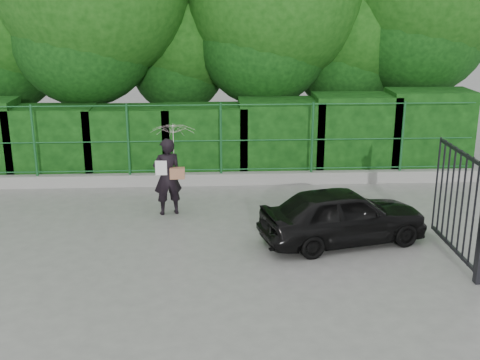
{
  "coord_description": "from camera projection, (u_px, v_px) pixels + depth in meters",
  "views": [
    {
      "loc": [
        0.15,
        -10.13,
        4.63
      ],
      "look_at": [
        0.72,
        1.3,
        1.1
      ],
      "focal_mm": 45.0,
      "sensor_mm": 36.0,
      "label": 1
    }
  ],
  "objects": [
    {
      "name": "woman",
      "position": [
        171.0,
        155.0,
        12.95
      ],
      "size": [
        0.99,
        0.98,
        2.02
      ],
      "color": "black",
      "rests_on": "ground"
    },
    {
      "name": "kerb",
      "position": [
        206.0,
        179.0,
        15.28
      ],
      "size": [
        14.0,
        0.25,
        0.3
      ],
      "primitive_type": "cube",
      "color": "#9E9E99",
      "rests_on": "ground"
    },
    {
      "name": "car",
      "position": [
        343.0,
        215.0,
        11.63
      ],
      "size": [
        3.47,
        2.04,
        1.11
      ],
      "primitive_type": "imported",
      "rotation": [
        0.0,
        0.0,
        1.81
      ],
      "color": "black",
      "rests_on": "ground"
    },
    {
      "name": "ground",
      "position": [
        205.0,
        259.0,
        11.03
      ],
      "size": [
        80.0,
        80.0,
        0.0
      ],
      "primitive_type": "plane",
      "color": "gray"
    },
    {
      "name": "gate",
      "position": [
        474.0,
        207.0,
        10.2
      ],
      "size": [
        0.22,
        2.33,
        2.36
      ],
      "color": "black",
      "rests_on": "ground"
    },
    {
      "name": "fence",
      "position": [
        214.0,
        139.0,
        14.98
      ],
      "size": [
        14.13,
        0.06,
        1.8
      ],
      "color": "#185527",
      "rests_on": "kerb"
    },
    {
      "name": "hedge",
      "position": [
        211.0,
        137.0,
        15.99
      ],
      "size": [
        14.2,
        1.2,
        2.22
      ],
      "color": "black",
      "rests_on": "ground"
    }
  ]
}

